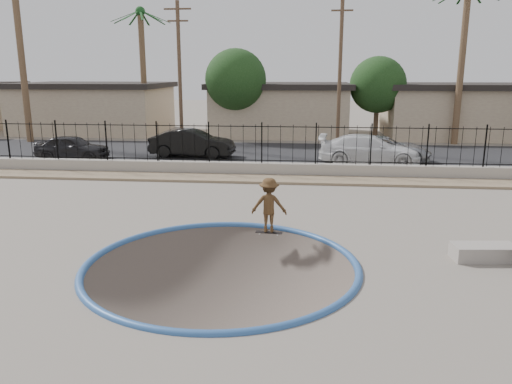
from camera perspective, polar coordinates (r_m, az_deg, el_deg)
The scene contains 24 objects.
ground at distance 25.45m, azimuth 0.99°, elevation 0.27°, with size 120.00×120.00×2.20m, color slate.
bowl_pit at distance 12.79m, azimuth -3.95°, elevation -8.38°, with size 6.84×6.84×1.80m, color #453B34, non-canonical shape.
coping_ring at distance 12.79m, azimuth -3.95°, elevation -8.38°, with size 7.04×7.04×0.20m, color #2D5795.
rock_strip at distance 22.48m, azimuth 0.40°, elevation 1.49°, with size 42.00×1.60×0.11m, color #9E8767.
retaining_wall at distance 23.50m, azimuth 0.66°, elevation 2.64°, with size 42.00×0.45×0.60m, color #9C9389.
fence at distance 23.30m, azimuth 0.67°, elevation 5.54°, with size 40.00×0.04×1.80m.
street at distance 30.13m, azimuth 1.81°, elevation 4.53°, with size 90.00×8.00×0.04m, color black.
house_west at distance 42.82m, azimuth -17.94°, elevation 9.23°, with size 11.60×8.60×3.90m.
house_center at distance 39.33m, azimuth 2.82°, elevation 9.53°, with size 10.60×8.60×3.90m.
house_east at distance 41.05m, azimuth 22.97°, elevation 8.66°, with size 12.60×8.60×3.90m.
palm_left at distance 37.96m, azimuth -25.59°, elevation 17.16°, with size 2.30×2.30×11.30m.
palm_mid at distance 38.65m, azimuth -12.91°, elevation 16.14°, with size 2.30×2.30×9.30m.
palm_right at distance 36.16m, azimuth 22.74°, elevation 16.67°, with size 2.30×2.30×10.30m.
utility_pole_left at distance 32.68m, azimuth -8.72°, elevation 13.35°, with size 1.70×0.24×9.00m.
utility_pole_mid at distance 31.73m, azimuth 9.58°, elevation 13.77°, with size 1.70×0.24×9.50m.
street_tree_left at distance 36.04m, azimuth -2.34°, elevation 12.69°, with size 4.32×4.32×6.36m.
street_tree_mid at distance 37.02m, azimuth 13.76°, elevation 11.80°, with size 3.96×3.96×5.83m.
skater at distance 14.85m, azimuth 1.50°, elevation -1.86°, with size 1.06×0.61×1.63m, color brown.
skateboard at distance 15.08m, azimuth 1.48°, elevation -4.65°, with size 0.82×0.28×0.07m.
concrete_ledge at distance 14.35m, azimuth 24.60°, elevation -6.29°, with size 1.60×0.70×0.40m, color gray.
car_a at distance 29.34m, azimuth -20.26°, elevation 4.82°, with size 1.59×3.96×1.35m, color black.
car_b at distance 28.60m, azimuth -7.29°, elevation 5.55°, with size 1.65×4.73×1.56m, color black.
car_c at distance 26.78m, azimuth 12.82°, elevation 4.73°, with size 2.12×5.23×1.52m, color white.
car_d at distance 27.74m, azimuth 14.38°, elevation 4.80°, with size 2.28×4.95×1.38m, color #909398.
Camera 1 is at (2.06, -12.67, 4.79)m, focal length 35.00 mm.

